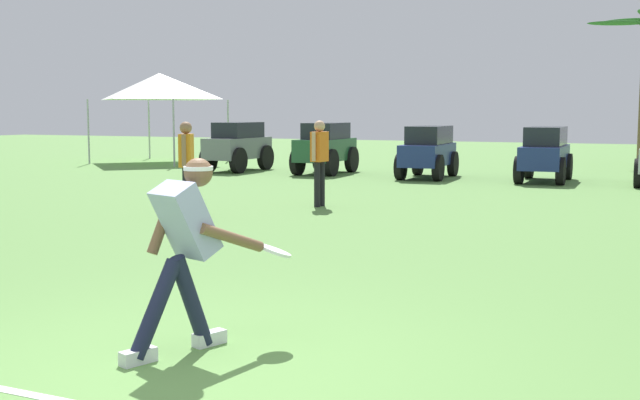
# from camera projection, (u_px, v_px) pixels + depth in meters

# --- Properties ---
(ground_plane) EXTENTS (80.00, 80.00, 0.00)m
(ground_plane) POSITION_uv_depth(u_px,v_px,m) (177.00, 374.00, 5.33)
(ground_plane) COLOR #5C8D44
(frisbee_thrower) EXTENTS (0.69, 1.02, 1.40)m
(frisbee_thrower) POSITION_uv_depth(u_px,v_px,m) (185.00, 244.00, 5.75)
(frisbee_thrower) COLOR #191E38
(frisbee_thrower) RESTS_ON ground_plane
(frisbee_in_flight) EXTENTS (0.36, 0.37, 0.11)m
(frisbee_in_flight) POSITION_uv_depth(u_px,v_px,m) (274.00, 251.00, 6.11)
(frisbee_in_flight) COLOR white
(teammate_near_sideline) EXTENTS (0.23, 0.50, 1.56)m
(teammate_near_sideline) POSITION_uv_depth(u_px,v_px,m) (319.00, 155.00, 14.49)
(teammate_near_sideline) COLOR black
(teammate_near_sideline) RESTS_ON ground_plane
(teammate_midfield) EXTENTS (0.32, 0.48, 1.56)m
(teammate_midfield) POSITION_uv_depth(u_px,v_px,m) (186.00, 160.00, 13.11)
(teammate_midfield) COLOR black
(teammate_midfield) RESTS_ON ground_plane
(parked_car_slot_a) EXTENTS (1.21, 2.37, 1.40)m
(parked_car_slot_a) POSITION_uv_depth(u_px,v_px,m) (238.00, 145.00, 23.07)
(parked_car_slot_a) COLOR slate
(parked_car_slot_a) RESTS_ON ground_plane
(parked_car_slot_b) EXTENTS (1.20, 2.37, 1.40)m
(parked_car_slot_b) POSITION_uv_depth(u_px,v_px,m) (326.00, 147.00, 22.11)
(parked_car_slot_b) COLOR #235133
(parked_car_slot_b) RESTS_ON ground_plane
(parked_car_slot_c) EXTENTS (1.22, 2.43, 1.34)m
(parked_car_slot_c) POSITION_uv_depth(u_px,v_px,m) (428.00, 150.00, 20.70)
(parked_car_slot_c) COLOR navy
(parked_car_slot_c) RESTS_ON ground_plane
(parked_car_slot_d) EXTENTS (1.19, 2.42, 1.34)m
(parked_car_slot_d) POSITION_uv_depth(u_px,v_px,m) (545.00, 152.00, 19.64)
(parked_car_slot_d) COLOR navy
(parked_car_slot_d) RESTS_ON ground_plane
(event_tent) EXTENTS (3.47, 3.47, 2.98)m
(event_tent) POSITION_uv_depth(u_px,v_px,m) (160.00, 86.00, 26.72)
(event_tent) COLOR #B2B5BA
(event_tent) RESTS_ON ground_plane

